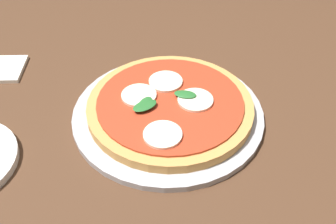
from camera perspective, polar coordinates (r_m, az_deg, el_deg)
dining_table at (r=0.79m, az=-2.84°, el=-4.41°), size 1.30×1.18×0.72m
serving_tray at (r=0.71m, az=0.00°, el=-0.24°), size 0.34×0.34×0.01m
pizza at (r=0.70m, az=0.27°, el=0.95°), size 0.30×0.30×0.03m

